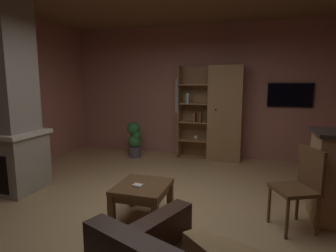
# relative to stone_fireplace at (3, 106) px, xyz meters

# --- Properties ---
(floor) EXTENTS (5.99, 5.91, 0.02)m
(floor) POSITION_rel_stone_fireplace_xyz_m (2.44, -0.09, -1.30)
(floor) COLOR tan
(floor) RESTS_ON ground
(wall_back) EXTENTS (6.11, 0.06, 2.85)m
(wall_back) POSITION_rel_stone_fireplace_xyz_m (2.44, 2.89, 0.14)
(wall_back) COLOR #AD7060
(wall_back) RESTS_ON ground
(window_pane_back) EXTENTS (0.59, 0.01, 0.76)m
(window_pane_back) POSITION_rel_stone_fireplace_xyz_m (2.14, 2.86, 0.04)
(window_pane_back) COLOR white
(stone_fireplace) EXTENTS (1.04, 0.79, 2.85)m
(stone_fireplace) POSITION_rel_stone_fireplace_xyz_m (0.00, 0.00, 0.00)
(stone_fireplace) COLOR gray
(stone_fireplace) RESTS_ON ground
(bookshelf_cabinet) EXTENTS (1.32, 0.41, 1.97)m
(bookshelf_cabinet) POSITION_rel_stone_fireplace_xyz_m (2.89, 2.62, -0.31)
(bookshelf_cabinet) COLOR #997047
(bookshelf_cabinet) RESTS_ON ground
(coffee_table) EXTENTS (0.60, 0.65, 0.43)m
(coffee_table) POSITION_rel_stone_fireplace_xyz_m (2.30, -0.28, -0.95)
(coffee_table) COLOR brown
(coffee_table) RESTS_ON ground
(table_book_0) EXTENTS (0.13, 0.11, 0.02)m
(table_book_0) POSITION_rel_stone_fireplace_xyz_m (2.27, -0.34, -0.85)
(table_book_0) COLOR beige
(table_book_0) RESTS_ON coffee_table
(dining_chair) EXTENTS (0.56, 0.56, 0.92)m
(dining_chair) POSITION_rel_stone_fireplace_xyz_m (4.07, 0.02, -0.76)
(dining_chair) COLOR brown
(dining_chair) RESTS_ON ground
(potted_floor_plant) EXTENTS (0.31, 0.32, 0.78)m
(potted_floor_plant) POSITION_rel_stone_fireplace_xyz_m (1.08, 2.28, -0.88)
(potted_floor_plant) COLOR #4C4C51
(potted_floor_plant) RESTS_ON ground
(wall_mounted_tv) EXTENTS (0.85, 0.06, 0.48)m
(wall_mounted_tv) POSITION_rel_stone_fireplace_xyz_m (4.22, 2.83, 0.09)
(wall_mounted_tv) COLOR black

